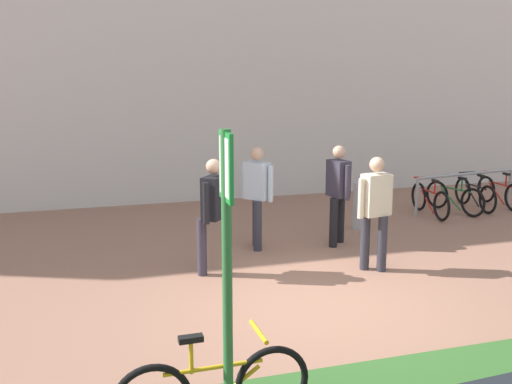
# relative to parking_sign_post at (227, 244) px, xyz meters

# --- Properties ---
(ground_plane) EXTENTS (60.00, 60.00, 0.00)m
(ground_plane) POSITION_rel_parking_sign_post_xyz_m (1.78, 2.36, -1.64)
(ground_plane) COLOR #936651
(parking_sign_post) EXTENTS (0.08, 0.36, 2.52)m
(parking_sign_post) POSITION_rel_parking_sign_post_xyz_m (0.00, 0.00, 0.00)
(parking_sign_post) COLOR #2D7238
(parking_sign_post) RESTS_ON ground
(bike_rack_cluster) EXTENTS (2.63, 1.80, 0.83)m
(bike_rack_cluster) POSITION_rel_parking_sign_post_xyz_m (6.77, 6.22, -1.30)
(bike_rack_cluster) COLOR #99999E
(bike_rack_cluster) RESTS_ON ground
(bollard_steel) EXTENTS (0.16, 0.16, 0.90)m
(bollard_steel) POSITION_rel_parking_sign_post_xyz_m (3.87, 5.53, -1.19)
(bollard_steel) COLOR #ADADB2
(bollard_steel) RESTS_ON ground
(person_shirt_blue) EXTENTS (0.60, 0.30, 1.72)m
(person_shirt_blue) POSITION_rel_parking_sign_post_xyz_m (3.07, 3.34, -0.66)
(person_shirt_blue) COLOR #2D2D38
(person_shirt_blue) RESTS_ON ground
(person_suited_navy) EXTENTS (0.37, 0.60, 1.72)m
(person_suited_navy) POSITION_rel_parking_sign_post_xyz_m (3.10, 4.72, -0.66)
(person_suited_navy) COLOR black
(person_suited_navy) RESTS_ON ground
(person_suited_dark) EXTENTS (0.51, 0.50, 1.72)m
(person_suited_dark) POSITION_rel_parking_sign_post_xyz_m (0.75, 3.83, -0.66)
(person_suited_dark) COLOR #383342
(person_suited_dark) RESTS_ON ground
(person_shirt_white) EXTENTS (0.44, 0.48, 1.72)m
(person_shirt_white) POSITION_rel_parking_sign_post_xyz_m (1.72, 4.92, -0.66)
(person_shirt_white) COLOR #2D2D38
(person_shirt_white) RESTS_ON ground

